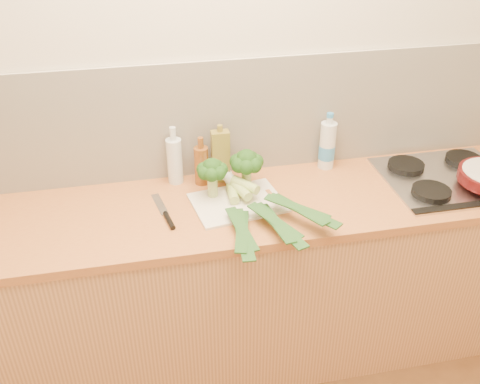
% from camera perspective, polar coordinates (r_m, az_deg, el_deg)
% --- Properties ---
extents(room_shell, '(3.50, 3.50, 3.50)m').
position_cam_1_polar(room_shell, '(2.42, -2.33, 7.79)').
color(room_shell, beige).
rests_on(room_shell, ground).
extents(counter, '(3.20, 0.62, 0.90)m').
position_cam_1_polar(counter, '(2.58, -0.88, -9.67)').
color(counter, tan).
rests_on(counter, ground).
extents(gas_hob, '(0.58, 0.50, 0.04)m').
position_cam_1_polar(gas_hob, '(2.64, 21.32, 1.46)').
color(gas_hob, silver).
rests_on(gas_hob, counter).
extents(chopping_board, '(0.42, 0.34, 0.01)m').
position_cam_1_polar(chopping_board, '(2.30, -0.24, -1.14)').
color(chopping_board, '#EDE5CE').
rests_on(chopping_board, counter).
extents(broccoli_left, '(0.13, 0.14, 0.18)m').
position_cam_1_polar(broccoli_left, '(2.28, -3.00, 2.27)').
color(broccoli_left, '#A0B267').
rests_on(broccoli_left, chopping_board).
extents(broccoli_right, '(0.15, 0.15, 0.19)m').
position_cam_1_polar(broccoli_right, '(2.32, 0.70, 3.15)').
color(broccoli_right, '#A0B267').
rests_on(broccoli_right, chopping_board).
extents(leek_front, '(0.12, 0.64, 0.04)m').
position_cam_1_polar(leek_front, '(2.24, -0.52, -1.17)').
color(leek_front, white).
rests_on(leek_front, chopping_board).
extents(leek_mid, '(0.24, 0.61, 0.04)m').
position_cam_1_polar(leek_mid, '(2.23, 1.17, -0.79)').
color(leek_mid, white).
rests_on(leek_mid, chopping_board).
extents(leek_back, '(0.43, 0.54, 0.04)m').
position_cam_1_polar(leek_back, '(2.25, 2.14, 0.07)').
color(leek_back, white).
rests_on(leek_back, chopping_board).
extents(chefs_knife, '(0.08, 0.29, 0.02)m').
position_cam_1_polar(chefs_knife, '(2.23, -7.82, -2.58)').
color(chefs_knife, silver).
rests_on(chefs_knife, counter).
extents(oil_tin, '(0.08, 0.05, 0.28)m').
position_cam_1_polar(oil_tin, '(2.41, -2.09, 3.87)').
color(oil_tin, olive).
rests_on(oil_tin, counter).
extents(glass_bottle, '(0.07, 0.07, 0.27)m').
position_cam_1_polar(glass_bottle, '(2.42, -6.98, 3.42)').
color(glass_bottle, silver).
rests_on(glass_bottle, counter).
extents(amber_bottle, '(0.06, 0.06, 0.23)m').
position_cam_1_polar(amber_bottle, '(2.41, -4.13, 2.92)').
color(amber_bottle, brown).
rests_on(amber_bottle, counter).
extents(water_bottle, '(0.08, 0.08, 0.26)m').
position_cam_1_polar(water_bottle, '(2.56, 9.28, 4.81)').
color(water_bottle, silver).
rests_on(water_bottle, counter).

